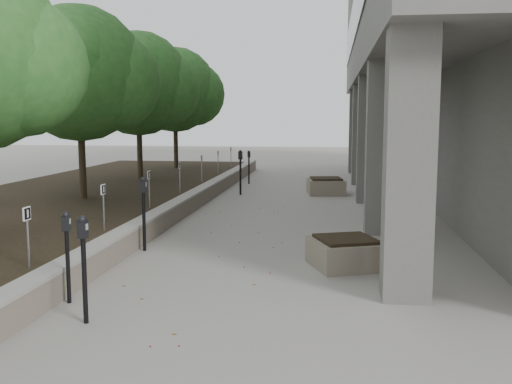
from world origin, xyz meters
The scene contains 21 objects.
ground centered at (0.00, 0.00, 0.00)m, with size 90.00×90.00×0.00m, color gray.
retaining_wall centered at (-1.82, 9.00, 0.25)m, with size 0.39×26.00×0.50m, color gray, non-canonical shape.
planting_bed centered at (-5.50, 9.00, 0.20)m, with size 7.00×26.00×0.40m, color #2D2316.
crabapple_tree_3 centered at (-4.80, 8.00, 3.12)m, with size 4.60×4.00×5.44m, color #286024, non-canonical shape.
crabapple_tree_4 centered at (-4.80, 13.00, 3.12)m, with size 4.60×4.00×5.44m, color #286024, non-canonical shape.
crabapple_tree_5 centered at (-4.80, 18.00, 3.12)m, with size 4.60×4.00×5.44m, color #286024, non-canonical shape.
parking_sign_2 centered at (-2.35, 0.50, 0.88)m, with size 0.04×0.22×0.96m, color black, non-canonical shape.
parking_sign_3 centered at (-2.35, 3.50, 0.88)m, with size 0.04×0.22×0.96m, color black, non-canonical shape.
parking_sign_4 centered at (-2.35, 6.50, 0.88)m, with size 0.04×0.22×0.96m, color black, non-canonical shape.
parking_sign_5 centered at (-2.35, 9.50, 0.88)m, with size 0.04×0.22×0.96m, color black, non-canonical shape.
parking_sign_6 centered at (-2.35, 12.50, 0.88)m, with size 0.04×0.22×0.96m, color black, non-canonical shape.
parking_sign_7 centered at (-2.35, 15.50, 0.88)m, with size 0.04×0.22×0.96m, color black, non-canonical shape.
parking_sign_8 centered at (-2.35, 18.50, 0.88)m, with size 0.04×0.22×0.96m, color black, non-canonical shape.
parking_meter_1 centered at (-0.93, -0.67, 0.73)m, with size 0.14×0.10×1.46m, color black, non-canonical shape.
parking_meter_2 centered at (-1.53, 0.10, 0.68)m, with size 0.14×0.10×1.37m, color black, non-canonical shape.
parking_meter_3 centered at (-1.50, 3.50, 0.76)m, with size 0.15×0.11×1.53m, color black, non-canonical shape.
parking_meter_4 centered at (-0.91, 12.24, 0.78)m, with size 0.16×0.11×1.57m, color black, non-canonical shape.
parking_meter_5 centered at (-1.08, 15.53, 0.68)m, with size 0.13×0.10×1.36m, color black, non-canonical shape.
planter_front centered at (2.56, 2.73, 0.27)m, with size 1.17×1.17×0.55m, color gray, non-canonical shape.
planter_back centered at (2.07, 12.77, 0.29)m, with size 1.26×1.26×0.59m, color gray, non-canonical shape.
berry_scatter centered at (-0.10, 5.00, 0.01)m, with size 3.30×14.10×0.02m, color maroon, non-canonical shape.
Camera 1 is at (2.29, -7.74, 2.73)m, focal length 40.78 mm.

